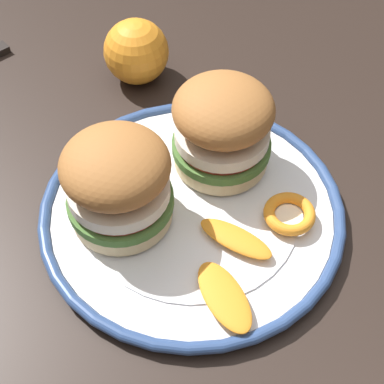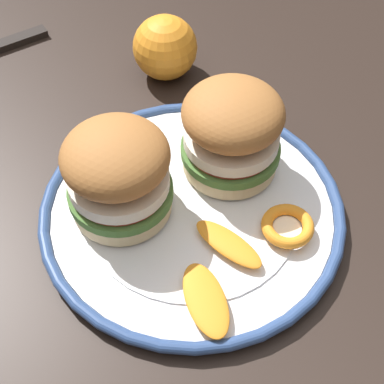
# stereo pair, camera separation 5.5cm
# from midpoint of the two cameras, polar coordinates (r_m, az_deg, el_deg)

# --- Properties ---
(dining_table) EXTENTS (1.25, 0.89, 0.70)m
(dining_table) POSITION_cam_midpoint_polar(r_m,az_deg,el_deg) (0.70, -9.10, -4.25)
(dining_table) COLOR black
(dining_table) RESTS_ON ground
(dinner_plate) EXTENTS (0.31, 0.31, 0.02)m
(dinner_plate) POSITION_cam_midpoint_polar(r_m,az_deg,el_deg) (0.59, -2.67, -2.02)
(dinner_plate) COLOR white
(dinner_plate) RESTS_ON dining_table
(sandwich_half_left) EXTENTS (0.14, 0.14, 0.10)m
(sandwich_half_left) POSITION_cam_midpoint_polar(r_m,az_deg,el_deg) (0.54, -10.27, 0.82)
(sandwich_half_left) COLOR beige
(sandwich_half_left) RESTS_ON dinner_plate
(sandwich_half_right) EXTENTS (0.12, 0.12, 0.10)m
(sandwich_half_right) POSITION_cam_midpoint_polar(r_m,az_deg,el_deg) (0.58, 0.32, 6.44)
(sandwich_half_right) COLOR beige
(sandwich_half_right) RESTS_ON dinner_plate
(orange_peel_curled) EXTENTS (0.06, 0.06, 0.01)m
(orange_peel_curled) POSITION_cam_midpoint_polar(r_m,az_deg,el_deg) (0.57, 6.94, -2.34)
(orange_peel_curled) COLOR orange
(orange_peel_curled) RESTS_ON dinner_plate
(orange_peel_strip_long) EXTENTS (0.06, 0.09, 0.01)m
(orange_peel_strip_long) POSITION_cam_midpoint_polar(r_m,az_deg,el_deg) (0.52, 0.17, -10.51)
(orange_peel_strip_long) COLOR orange
(orange_peel_strip_long) RESTS_ON dinner_plate
(orange_peel_strip_short) EXTENTS (0.08, 0.07, 0.01)m
(orange_peel_strip_short) POSITION_cam_midpoint_polar(r_m,az_deg,el_deg) (0.55, 1.51, -4.82)
(orange_peel_strip_short) COLOR orange
(orange_peel_strip_short) RESTS_ON dinner_plate
(whole_orange) EXTENTS (0.08, 0.08, 0.08)m
(whole_orange) POSITION_cam_midpoint_polar(r_m,az_deg,el_deg) (0.73, -7.76, 13.50)
(whole_orange) COLOR orange
(whole_orange) RESTS_ON dining_table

